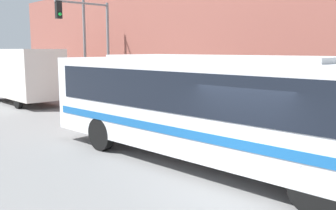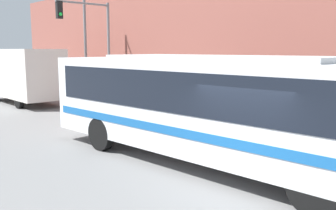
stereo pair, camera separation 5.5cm
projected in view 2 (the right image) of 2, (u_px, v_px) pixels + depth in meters
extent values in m
plane|color=slate|center=(245.00, 193.00, 8.81)|extent=(120.00, 120.00, 0.00)
cube|color=#B7B2A8|center=(68.00, 95.00, 27.35)|extent=(2.84, 70.00, 0.17)
cube|color=brown|center=(157.00, 44.00, 26.27)|extent=(6.00, 28.42, 7.50)
cube|color=silver|center=(214.00, 106.00, 10.48)|extent=(3.30, 12.44, 2.58)
cube|color=black|center=(214.00, 90.00, 10.42)|extent=(3.27, 11.46, 1.10)
cube|color=#19599E|center=(213.00, 126.00, 10.57)|extent=(3.31, 11.95, 0.24)
cube|color=silver|center=(215.00, 58.00, 10.29)|extent=(2.74, 6.90, 0.16)
cylinder|color=black|center=(150.00, 124.00, 14.08)|extent=(0.35, 1.12, 1.10)
cylinder|color=black|center=(101.00, 134.00, 12.48)|extent=(0.35, 1.12, 1.10)
cylinder|color=black|center=(314.00, 189.00, 7.54)|extent=(0.35, 1.12, 1.10)
cube|color=silver|center=(30.00, 73.00, 22.61)|extent=(2.49, 5.08, 2.92)
cube|color=silver|center=(9.00, 77.00, 25.25)|extent=(2.37, 1.98, 2.08)
cylinder|color=black|center=(19.00, 101.00, 21.40)|extent=(0.25, 0.90, 0.90)
cylinder|color=#999999|center=(250.00, 125.00, 14.68)|extent=(0.26, 0.26, 0.51)
sphere|color=#999999|center=(251.00, 116.00, 14.63)|extent=(0.25, 0.25, 0.25)
cylinder|color=#999999|center=(254.00, 125.00, 14.57)|extent=(0.12, 0.16, 0.12)
cylinder|color=slate|center=(109.00, 54.00, 21.75)|extent=(0.16, 0.16, 5.82)
cylinder|color=slate|center=(83.00, 3.00, 20.28)|extent=(3.20, 0.11, 0.11)
cube|color=black|center=(59.00, 10.00, 19.41)|extent=(0.30, 0.24, 0.90)
sphere|color=#19D83F|center=(61.00, 14.00, 19.34)|extent=(0.18, 0.18, 0.18)
cylinder|color=slate|center=(158.00, 103.00, 18.66)|extent=(0.06, 0.06, 1.09)
cylinder|color=#4C4C51|center=(158.00, 90.00, 18.57)|extent=(0.14, 0.14, 0.22)
cylinder|color=slate|center=(85.00, 44.00, 23.77)|extent=(0.18, 0.18, 7.03)
cylinder|color=#23283D|center=(131.00, 97.00, 21.71)|extent=(0.28, 0.28, 0.86)
cylinder|color=#338C4C|center=(131.00, 84.00, 21.59)|extent=(0.34, 0.34, 0.71)
sphere|color=tan|center=(131.00, 76.00, 21.52)|extent=(0.23, 0.23, 0.23)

